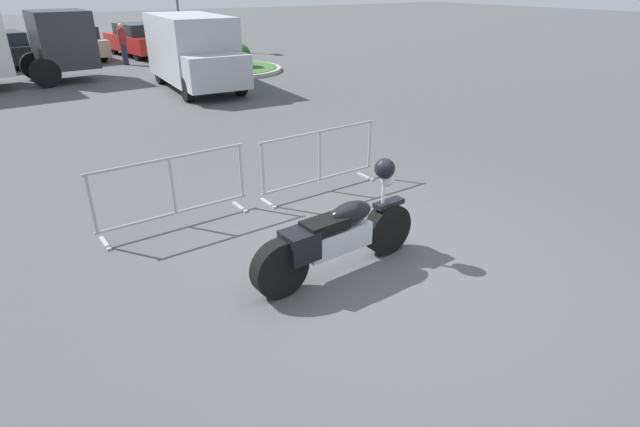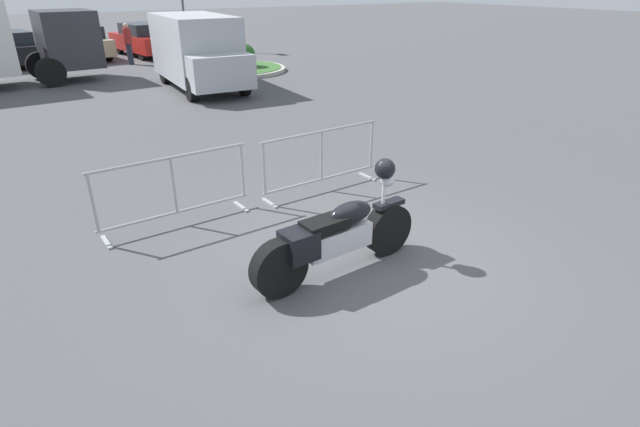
{
  "view_description": "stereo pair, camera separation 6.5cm",
  "coord_description": "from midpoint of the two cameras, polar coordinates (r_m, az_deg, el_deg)",
  "views": [
    {
      "loc": [
        -3.64,
        -4.35,
        3.35
      ],
      "look_at": [
        -0.53,
        0.48,
        0.65
      ],
      "focal_mm": 28.0,
      "sensor_mm": 36.0,
      "label": 1
    },
    {
      "loc": [
        -3.58,
        -4.38,
        3.35
      ],
      "look_at": [
        -0.53,
        0.48,
        0.65
      ],
      "focal_mm": 28.0,
      "sensor_mm": 36.0,
      "label": 2
    }
  ],
  "objects": [
    {
      "name": "delivery_van",
      "position": [
        17.74,
        -14.39,
        17.64
      ],
      "size": [
        2.2,
        5.09,
        2.31
      ],
      "rotation": [
        0.0,
        0.0,
        -1.62
      ],
      "color": "#B2B7BC",
      "rests_on": "ground"
    },
    {
      "name": "parked_car_red",
      "position": [
        26.52,
        -20.03,
        18.17
      ],
      "size": [
        2.43,
        4.6,
        1.49
      ],
      "rotation": [
        0.0,
        0.0,
        1.72
      ],
      "color": "#B21E19",
      "rests_on": "ground"
    },
    {
      "name": "ground_plane",
      "position": [
        6.58,
        5.91,
        -5.55
      ],
      "size": [
        120.0,
        120.0,
        0.0
      ],
      "primitive_type": "plane",
      "color": "#4C4C4F"
    },
    {
      "name": "crowd_barrier_near",
      "position": [
        7.59,
        -16.7,
        2.51
      ],
      "size": [
        2.33,
        0.56,
        1.07
      ],
      "rotation": [
        0.0,
        0.0,
        0.05
      ],
      "color": "#9EA0A5",
      "rests_on": "ground"
    },
    {
      "name": "parked_car_black",
      "position": [
        25.68,
        -32.56,
        15.57
      ],
      "size": [
        2.28,
        4.32,
        1.4
      ],
      "rotation": [
        0.0,
        0.0,
        1.72
      ],
      "color": "black",
      "rests_on": "ground"
    },
    {
      "name": "planter_island",
      "position": [
        21.05,
        -10.77,
        16.63
      ],
      "size": [
        4.02,
        4.02,
        1.17
      ],
      "color": "#ADA89E",
      "rests_on": "ground"
    },
    {
      "name": "motorcycle",
      "position": [
        6.1,
        1.73,
        -2.5
      ],
      "size": [
        2.39,
        0.41,
        1.35
      ],
      "rotation": [
        0.0,
        0.0,
        0.07
      ],
      "color": "black",
      "rests_on": "ground"
    },
    {
      "name": "parked_car_tan",
      "position": [
        26.38,
        -26.39,
        17.07
      ],
      "size": [
        2.37,
        4.49,
        1.45
      ],
      "rotation": [
        0.0,
        0.0,
        1.72
      ],
      "color": "tan",
      "rests_on": "ground"
    },
    {
      "name": "pedestrian",
      "position": [
        23.89,
        -21.68,
        17.71
      ],
      "size": [
        0.46,
        0.46,
        1.69
      ],
      "rotation": [
        0.0,
        0.0,
        3.65
      ],
      "color": "#262838",
      "rests_on": "ground"
    },
    {
      "name": "crowd_barrier_far",
      "position": [
        8.56,
        -0.24,
        6.17
      ],
      "size": [
        2.33,
        0.56,
        1.07
      ],
      "rotation": [
        0.0,
        0.0,
        0.05
      ],
      "color": "#9EA0A5",
      "rests_on": "ground"
    }
  ]
}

